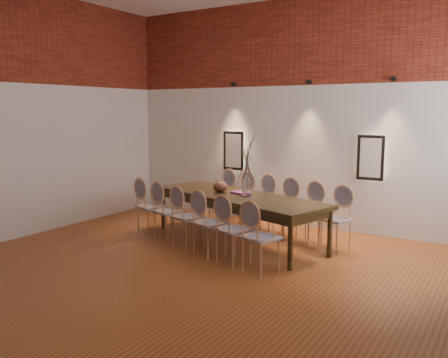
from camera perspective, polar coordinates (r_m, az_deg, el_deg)
The scene contains 25 objects.
floor at distance 5.87m, azimuth -5.18°, elevation -12.47°, with size 7.00×7.00×0.02m, color brown.
wall_back at distance 8.59m, azimuth 9.16°, elevation 7.72°, with size 7.00×0.10×4.00m, color silver.
brick_band_back at distance 8.61m, azimuth 9.17°, elevation 16.06°, with size 7.00×0.02×1.50m, color maroon.
niche_left at distance 9.12m, azimuth 1.25°, elevation 3.44°, with size 0.36×0.06×0.66m, color #FFEAC6.
niche_right at distance 8.12m, azimuth 17.27°, elevation 2.47°, with size 0.36×0.06×0.66m, color #FFEAC6.
spot_fixture_left at distance 9.07m, azimuth 1.18°, elevation 11.31°, with size 0.08×0.08×0.10m, color black.
spot_fixture_mid at distance 8.41m, azimuth 10.18°, elevation 11.43°, with size 0.08×0.08×0.10m, color black.
spot_fixture_right at distance 8.00m, azimuth 19.72°, elevation 11.26°, with size 0.08×0.08×0.10m, color black.
dining_table at distance 7.53m, azimuth 1.61°, elevation -4.72°, with size 3.11×1.00×0.75m, color #362711.
chair_near_a at distance 8.06m, azimuth -8.76°, elevation -3.26°, with size 0.44×0.44×0.94m, color tan, non-canonical shape.
chair_near_b at distance 7.63m, azimuth -6.68°, elevation -3.87°, with size 0.44×0.44×0.94m, color tan, non-canonical shape.
chair_near_c at distance 7.22m, azimuth -4.36°, elevation -4.53°, with size 0.44×0.44×0.94m, color tan, non-canonical shape.
chair_near_d at distance 6.82m, azimuth -1.76°, elevation -5.27°, with size 0.44×0.44×0.94m, color tan, non-canonical shape.
chair_near_e at distance 6.44m, azimuth 1.17°, elevation -6.08°, with size 0.44×0.44×0.94m, color tan, non-canonical shape.
chair_near_f at distance 6.08m, azimuth 4.47°, elevation -6.98°, with size 0.44×0.44×0.94m, color tan, non-canonical shape.
chair_far_a at distance 8.97m, azimuth -0.31°, elevation -2.00°, with size 0.44×0.44×0.94m, color tan, non-canonical shape.
chair_far_b at distance 8.59m, azimuth 1.95°, elevation -2.46°, with size 0.44×0.44×0.94m, color tan, non-canonical shape.
chair_far_c at distance 8.22m, azimuth 4.40°, elevation -2.96°, with size 0.44×0.44×0.94m, color tan, non-canonical shape.
chair_far_d at distance 7.87m, azimuth 7.09°, elevation -3.50°, with size 0.44×0.44×0.94m, color tan, non-canonical shape.
chair_far_e at distance 7.54m, azimuth 10.01°, elevation -4.08°, with size 0.44×0.44×0.94m, color tan, non-canonical shape.
chair_far_f at distance 7.24m, azimuth 13.20°, elevation -4.69°, with size 0.44×0.44×0.94m, color tan, non-canonical shape.
vase at distance 7.28m, azimuth 2.75°, elevation -0.97°, with size 0.14×0.14×0.30m, color silver.
dried_branches at distance 7.22m, azimuth 2.77°, elevation 2.56°, with size 0.50×0.50×0.70m, color #4E3D2C, non-canonical shape.
bowl at distance 7.67m, azimuth -0.44°, elevation -0.94°, with size 0.24×0.24×0.18m, color #582D1C.
book at distance 7.56m, azimuth 1.92°, elevation -1.65°, with size 0.26×0.18×0.03m, color #8E297E.
Camera 1 is at (3.32, -4.37, 2.06)m, focal length 38.00 mm.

